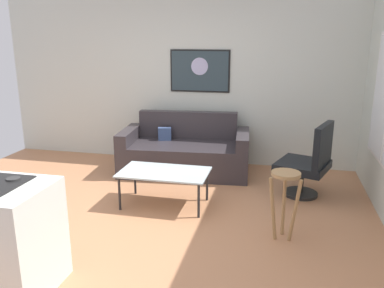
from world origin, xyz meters
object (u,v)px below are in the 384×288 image
object	(u,v)px
couch	(185,153)
coffee_table	(164,174)
bar_stool	(285,190)
armchair	(309,162)
wall_painting	(200,71)

from	to	relation	value
couch	coffee_table	world-z (taller)	couch
coffee_table	bar_stool	bearing A→B (deg)	-20.46
armchair	wall_painting	distance (m)	2.29
coffee_table	wall_painting	world-z (taller)	wall_painting
armchair	bar_stool	size ratio (longest dim) A/B	1.36
bar_stool	wall_painting	world-z (taller)	wall_painting
couch	armchair	world-z (taller)	armchair
bar_stool	wall_painting	distance (m)	2.91
armchair	bar_stool	xyz separation A→B (m)	(-0.31, -1.20, 0.06)
coffee_table	bar_stool	world-z (taller)	bar_stool
couch	wall_painting	bearing A→B (deg)	80.07
armchair	wall_painting	bearing A→B (deg)	145.12
armchair	wall_painting	world-z (taller)	wall_painting
armchair	coffee_table	bearing A→B (deg)	-158.72
couch	bar_stool	world-z (taller)	couch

